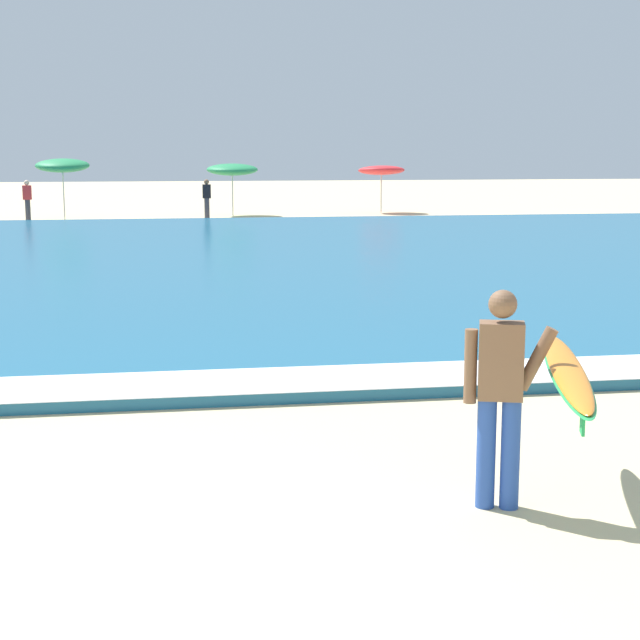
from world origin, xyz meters
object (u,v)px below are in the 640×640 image
(beach_umbrella_2, at_px, (232,170))
(beach_umbrella_3, at_px, (381,170))
(beach_umbrella_1, at_px, (62,166))
(beachgoer_near_row_mid, at_px, (27,200))
(beachgoer_near_row_left, at_px, (207,198))
(surfer_with_board, at_px, (532,381))

(beach_umbrella_2, relative_size, beach_umbrella_3, 1.05)
(beach_umbrella_1, xyz_separation_m, beachgoer_near_row_mid, (-1.27, -0.96, -1.26))
(beachgoer_near_row_left, distance_m, beachgoer_near_row_mid, 6.81)
(surfer_with_board, xyz_separation_m, beach_umbrella_2, (0.36, 34.72, 0.87))
(beach_umbrella_1, height_order, beach_umbrella_2, beach_umbrella_1)
(beach_umbrella_2, bearing_deg, surfer_with_board, -90.59)
(beach_umbrella_1, xyz_separation_m, beach_umbrella_3, (13.22, 2.01, -0.27))
(beachgoer_near_row_left, bearing_deg, surfer_with_board, -88.55)
(beach_umbrella_1, bearing_deg, beachgoer_near_row_left, -10.34)
(surfer_with_board, distance_m, beachgoer_near_row_left, 32.51)
(beach_umbrella_3, height_order, beachgoer_near_row_mid, beach_umbrella_3)
(beach_umbrella_3, bearing_deg, beachgoer_near_row_mid, -168.44)
(beach_umbrella_1, distance_m, beachgoer_near_row_left, 5.77)
(surfer_with_board, relative_size, beach_umbrella_2, 1.31)
(beach_umbrella_1, bearing_deg, surfer_with_board, -79.25)
(beach_umbrella_1, xyz_separation_m, beach_umbrella_2, (6.72, 1.20, -0.20))
(beach_umbrella_3, xyz_separation_m, beachgoer_near_row_mid, (-14.50, -2.96, -0.99))
(beachgoer_near_row_mid, bearing_deg, beach_umbrella_1, 36.96)
(surfer_with_board, height_order, beach_umbrella_2, beach_umbrella_2)
(beach_umbrella_1, distance_m, beachgoer_near_row_mid, 2.03)
(surfer_with_board, relative_size, beachgoer_near_row_mid, 1.82)
(beach_umbrella_1, relative_size, beachgoer_near_row_mid, 1.54)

